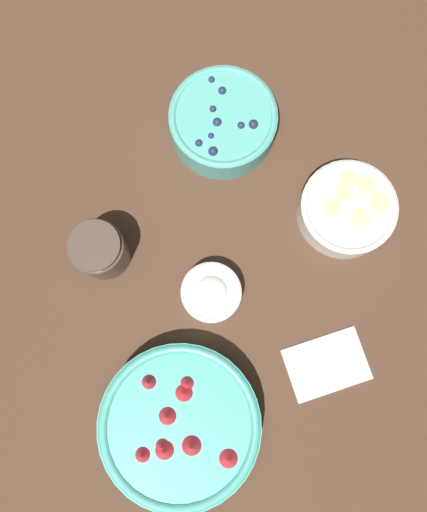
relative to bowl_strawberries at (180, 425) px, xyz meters
name	(u,v)px	position (x,y,z in m)	size (l,w,h in m)	color
ground_plane	(212,274)	(-0.20, -0.15, -0.04)	(4.00, 4.00, 0.00)	#4C3323
bowl_strawberries	(180,425)	(0.00, 0.00, 0.00)	(0.25, 0.25, 0.08)	#47AD9E
bowl_blueberries	(223,122)	(-0.38, -0.33, 0.00)	(0.18, 0.18, 0.07)	#56B7A8
bowl_bananas	(347,209)	(-0.44, -0.08, -0.01)	(0.16, 0.16, 0.05)	silver
bowl_cream	(211,293)	(-0.17, -0.12, -0.01)	(0.10, 0.10, 0.05)	white
jar_chocolate	(100,250)	(-0.08, -0.29, 0.00)	(0.09, 0.09, 0.09)	#4C3D33
napkin	(327,364)	(-0.24, 0.09, -0.03)	(0.16, 0.13, 0.01)	silver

